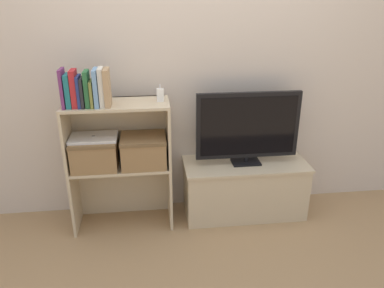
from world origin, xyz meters
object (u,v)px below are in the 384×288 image
(book_tan, at_px, (107,87))
(storage_basket_right, at_px, (144,149))
(book_navy, at_px, (79,91))
(tv, at_px, (248,127))
(book_crimson, at_px, (74,89))
(book_ivory, at_px, (102,87))
(laptop, at_px, (94,137))
(book_skyblue, at_px, (96,88))
(book_forest, at_px, (87,89))
(book_teal, at_px, (68,91))
(storage_basket_left, at_px, (95,151))
(tv_stand, at_px, (244,188))
(book_plum, at_px, (63,88))
(baby_monitor, at_px, (160,95))
(book_olive, at_px, (92,93))
(book_charcoal, at_px, (83,92))

(book_tan, distance_m, storage_basket_right, 0.53)
(book_navy, bearing_deg, storage_basket_right, 6.70)
(tv, relative_size, book_crimson, 3.19)
(book_ivory, bearing_deg, laptop, 153.54)
(book_skyblue, bearing_deg, book_forest, 180.00)
(book_teal, bearing_deg, book_tan, 0.00)
(tv, height_order, book_skyblue, book_skyblue)
(book_navy, distance_m, storage_basket_left, 0.47)
(book_ivory, bearing_deg, tv_stand, 5.01)
(book_navy, xyz_separation_m, book_tan, (0.18, 0.00, 0.02))
(book_plum, distance_m, book_tan, 0.29)
(tv, height_order, book_tan, book_tan)
(storage_basket_right, bearing_deg, baby_monitor, 6.32)
(book_olive, relative_size, book_ivory, 0.69)
(book_ivory, xyz_separation_m, storage_basket_left, (-0.10, 0.05, -0.48))
(book_skyblue, bearing_deg, book_charcoal, 180.00)
(book_teal, relative_size, book_forest, 0.92)
(storage_basket_left, bearing_deg, book_navy, -137.76)
(book_charcoal, distance_m, baby_monitor, 0.52)
(book_charcoal, xyz_separation_m, baby_monitor, (0.52, 0.06, -0.05))
(book_crimson, distance_m, laptop, 0.38)
(book_skyblue, bearing_deg, tv, 4.77)
(laptop, bearing_deg, book_skyblue, -38.11)
(laptop, bearing_deg, book_olive, -57.33)
(book_tan, relative_size, storage_basket_right, 0.76)
(book_plum, relative_size, book_charcoal, 1.32)
(book_crimson, xyz_separation_m, storage_basket_left, (0.08, 0.05, -0.48))
(book_charcoal, height_order, book_olive, book_charcoal)
(book_crimson, relative_size, storage_basket_left, 0.76)
(book_navy, xyz_separation_m, book_ivory, (0.15, 0.00, 0.02))
(tv_stand, xyz_separation_m, baby_monitor, (-0.66, -0.03, 0.80))
(tv, relative_size, laptop, 2.37)
(book_crimson, distance_m, storage_basket_right, 0.65)
(tv_stand, distance_m, book_olive, 1.40)
(book_forest, xyz_separation_m, storage_basket_left, (-0.00, 0.05, -0.48))
(storage_basket_left, bearing_deg, storage_basket_right, 0.00)
(book_skyblue, distance_m, laptop, 0.38)
(book_navy, relative_size, book_skyblue, 0.83)
(book_navy, xyz_separation_m, storage_basket_left, (0.05, 0.05, -0.46))
(tv, xyz_separation_m, book_crimson, (-1.22, -0.09, 0.35))
(tv_stand, relative_size, storage_basket_right, 2.96)
(book_ivory, relative_size, storage_basket_left, 0.78)
(tv, height_order, storage_basket_left, tv)
(baby_monitor, bearing_deg, book_teal, -174.15)
(baby_monitor, bearing_deg, book_skyblue, -171.68)
(book_teal, xyz_separation_m, storage_basket_left, (0.12, 0.05, -0.47))
(tv, bearing_deg, book_skyblue, -175.23)
(book_plum, distance_m, book_skyblue, 0.22)
(book_charcoal, height_order, book_ivory, book_ivory)
(book_forest, bearing_deg, tv, 4.52)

